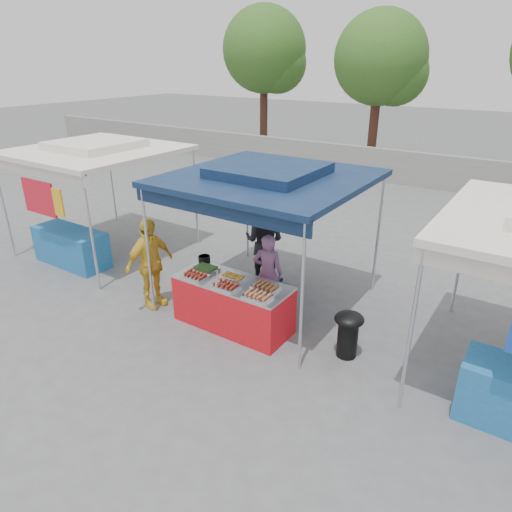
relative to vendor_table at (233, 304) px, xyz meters
The scene contains 22 objects.
ground_plane 0.44m from the vendor_table, 90.00° to the left, with size 80.00×80.00×0.00m, color #5C5C5F.
back_wall 11.10m from the vendor_table, 90.00° to the left, with size 40.00×0.25×1.20m, color gray.
main_canopy 2.22m from the vendor_table, 90.00° to the left, with size 3.20×3.20×2.57m.
neighbor_stall_left 4.70m from the vendor_table, behind, with size 3.20×3.20×2.57m.
tree_0 16.14m from the vendor_table, 120.44° to the left, with size 3.75×3.74×6.43m.
tree_1 13.49m from the vendor_table, 100.11° to the left, with size 3.52×3.46×5.95m.
vendor_table is the anchor object (origin of this frame).
food_tray_fl 0.79m from the vendor_table, 157.96° to the right, with size 0.42×0.30×0.07m.
food_tray_fm 0.52m from the vendor_table, 78.94° to the right, with size 0.42×0.30×0.07m.
food_tray_fr 0.84m from the vendor_table, 20.09° to the right, with size 0.42×0.30×0.07m.
food_tray_bl 0.78m from the vendor_table, behind, with size 0.42×0.30×0.07m.
food_tray_bm 0.47m from the vendor_table, 119.57° to the left, with size 0.42×0.30×0.07m.
food_tray_br 0.76m from the vendor_table, ahead, with size 0.42×0.30×0.07m.
cooking_pot 1.05m from the vendor_table, 159.14° to the left, with size 0.21×0.21×0.12m, color black.
skewer_cup 0.57m from the vendor_table, 102.48° to the right, with size 0.09×0.09×0.11m, color silver.
wok_burner 1.98m from the vendor_table, ahead, with size 0.45×0.45×0.75m.
crate_left 0.84m from the vendor_table, 109.22° to the left, with size 0.46×0.32×0.27m, color #1441A7.
crate_right 0.80m from the vendor_table, 60.88° to the left, with size 0.52×0.36×0.31m, color #1441A7.
crate_stacked 0.76m from the vendor_table, 60.88° to the left, with size 0.51×0.35×0.30m, color #1441A7.
vendor_woman 0.87m from the vendor_table, 76.68° to the left, with size 0.53×0.35×1.46m, color #8D5985.
helper_man 1.90m from the vendor_table, 106.37° to the left, with size 0.83×0.65×1.71m, color black.
customer_person 1.72m from the vendor_table, behind, with size 0.99×0.41×1.69m, color yellow.
Camera 1 is at (4.05, -5.46, 4.23)m, focal length 32.00 mm.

